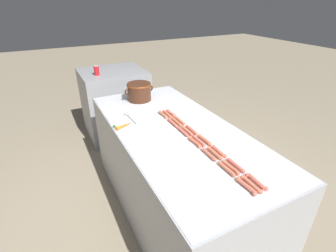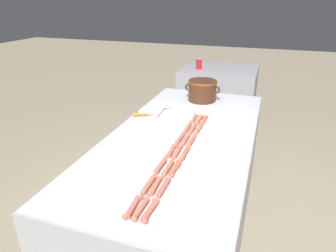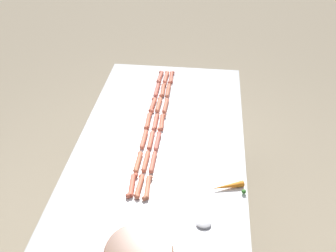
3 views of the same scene
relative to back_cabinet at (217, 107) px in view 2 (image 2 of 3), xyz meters
The scene contains 28 objects.
ground_plane 1.85m from the back_cabinet, 88.51° to the right, with size 20.00×20.00×0.00m, color gray.
griddle_counter 1.78m from the back_cabinet, 88.51° to the right, with size 0.96×2.08×0.92m.
back_cabinet is the anchor object (origin of this frame).
hot_dog_0 2.66m from the back_cabinet, 88.66° to the right, with size 0.04×0.17×0.03m.
hot_dog_1 2.48m from the back_cabinet, 88.52° to the right, with size 0.03×0.17×0.03m.
hot_dog_2 2.29m from the back_cabinet, 88.52° to the right, with size 0.03×0.17×0.03m.
hot_dog_3 2.11m from the back_cabinet, 88.34° to the right, with size 0.04×0.17×0.03m.
hot_dog_4 1.93m from the back_cabinet, 88.12° to the right, with size 0.03×0.17×0.03m.
hot_dog_5 1.75m from the back_cabinet, 87.92° to the right, with size 0.03×0.17×0.03m.
hot_dog_6 1.57m from the back_cabinet, 87.68° to the right, with size 0.04×0.17×0.03m.
hot_dog_7 2.66m from the back_cabinet, 87.83° to the right, with size 0.03×0.17×0.03m.
hot_dog_8 2.48m from the back_cabinet, 87.66° to the right, with size 0.03×0.17×0.03m.
hot_dog_9 2.30m from the back_cabinet, 87.36° to the right, with size 0.03×0.17×0.03m.
hot_dog_10 2.11m from the back_cabinet, 87.26° to the right, with size 0.03×0.17×0.03m.
hot_dog_11 1.93m from the back_cabinet, 86.95° to the right, with size 0.03×0.17×0.03m.
hot_dog_12 1.76m from the back_cabinet, 86.62° to the right, with size 0.03×0.17×0.03m.
hot_dog_13 1.58m from the back_cabinet, 86.12° to the right, with size 0.03×0.17×0.03m.
hot_dog_14 2.66m from the back_cabinet, 86.88° to the right, with size 0.04×0.17×0.03m.
hot_dog_15 2.48m from the back_cabinet, 86.67° to the right, with size 0.03×0.17×0.03m.
hot_dog_16 2.29m from the back_cabinet, 86.38° to the right, with size 0.04×0.17×0.03m.
hot_dog_17 2.12m from the back_cabinet, 85.98° to the right, with size 0.03×0.17×0.03m.
hot_dog_18 1.94m from the back_cabinet, 85.71° to the right, with size 0.03×0.17×0.03m.
hot_dog_19 1.75m from the back_cabinet, 85.25° to the right, with size 0.03×0.17×0.03m.
hot_dog_20 1.58m from the back_cabinet, 84.68° to the right, with size 0.04×0.17×0.03m.
bean_pot 1.15m from the back_cabinet, 89.26° to the right, with size 0.32×0.26×0.19m.
serving_spoon 1.44m from the back_cabinet, 99.44° to the right, with size 0.07×0.27×0.02m.
carrot 1.65m from the back_cabinet, 102.21° to the right, with size 0.18×0.09×0.03m.
soda_can 0.62m from the back_cabinet, 151.10° to the right, with size 0.07×0.07×0.13m.
Camera 2 is at (0.51, -1.83, 1.80)m, focal length 32.29 mm.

